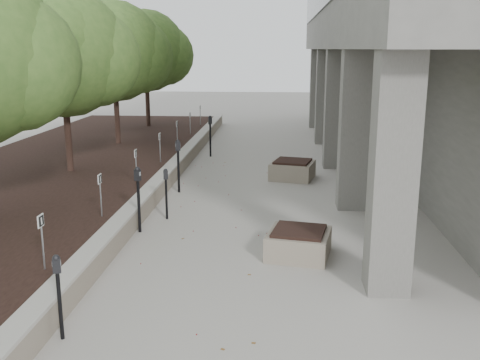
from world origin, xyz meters
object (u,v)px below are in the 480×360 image
(parking_meter_5, at_px, (210,136))
(planter_back, at_px, (292,169))
(parking_meter_1, at_px, (59,297))
(parking_meter_3, at_px, (166,194))
(planter_front, at_px, (299,243))
(parking_meter_4, at_px, (178,166))
(crabapple_tree_3, at_px, (64,80))
(crabapple_tree_5, at_px, (146,68))
(parking_meter_2, at_px, (139,200))
(crabapple_tree_4, at_px, (115,73))

(parking_meter_5, bearing_deg, planter_back, -64.44)
(parking_meter_1, height_order, planter_back, parking_meter_1)
(planter_back, bearing_deg, parking_meter_3, -124.70)
(planter_front, bearing_deg, planter_back, 90.02)
(parking_meter_3, height_order, planter_back, parking_meter_3)
(planter_front, height_order, planter_back, planter_back)
(parking_meter_4, relative_size, parking_meter_5, 0.98)
(parking_meter_5, bearing_deg, crabapple_tree_3, -145.10)
(crabapple_tree_5, xyz_separation_m, parking_meter_2, (3.25, -14.34, -2.37))
(parking_meter_2, distance_m, parking_meter_5, 8.93)
(crabapple_tree_5, height_order, planter_back, crabapple_tree_5)
(parking_meter_2, relative_size, planter_back, 1.18)
(parking_meter_2, height_order, planter_back, parking_meter_2)
(crabapple_tree_4, xyz_separation_m, parking_meter_3, (3.66, -8.34, -2.50))
(parking_meter_2, bearing_deg, parking_meter_4, 103.81)
(parking_meter_1, xyz_separation_m, parking_meter_3, (0.33, 5.67, -0.01))
(crabapple_tree_3, bearing_deg, crabapple_tree_5, 90.00)
(crabapple_tree_4, bearing_deg, parking_meter_4, -59.05)
(parking_meter_2, bearing_deg, crabapple_tree_3, 144.42)
(parking_meter_5, relative_size, planter_front, 1.33)
(crabapple_tree_5, bearing_deg, parking_meter_2, -77.23)
(crabapple_tree_3, height_order, parking_meter_5, crabapple_tree_3)
(crabapple_tree_4, relative_size, planter_back, 4.29)
(parking_meter_2, xyz_separation_m, planter_back, (3.51, 5.48, -0.45))
(crabapple_tree_4, distance_m, planter_back, 8.28)
(crabapple_tree_5, height_order, parking_meter_1, crabapple_tree_5)
(crabapple_tree_3, relative_size, parking_meter_1, 4.28)
(parking_meter_2, relative_size, parking_meter_4, 0.98)
(crabapple_tree_4, relative_size, parking_meter_5, 3.47)
(parking_meter_4, xyz_separation_m, planter_back, (3.28, 1.95, -0.47))
(parking_meter_4, bearing_deg, parking_meter_2, -115.47)
(parking_meter_2, xyz_separation_m, parking_meter_4, (0.23, 3.53, 0.02))
(crabapple_tree_3, bearing_deg, parking_meter_2, -53.18)
(parking_meter_1, height_order, parking_meter_3, parking_meter_1)
(crabapple_tree_3, xyz_separation_m, parking_meter_4, (3.48, -0.81, -2.35))
(parking_meter_4, bearing_deg, parking_meter_1, -112.75)
(parking_meter_3, bearing_deg, parking_meter_2, -129.70)
(crabapple_tree_4, distance_m, crabapple_tree_5, 5.00)
(parking_meter_4, xyz_separation_m, planter_front, (3.28, -4.72, -0.49))
(planter_front, bearing_deg, parking_meter_4, 124.77)
(planter_front, xyz_separation_m, planter_back, (-0.00, 6.67, 0.02))
(parking_meter_2, xyz_separation_m, parking_meter_5, (0.46, 8.92, 0.03))
(parking_meter_1, bearing_deg, parking_meter_3, 66.95)
(crabapple_tree_3, distance_m, crabapple_tree_4, 5.00)
(parking_meter_4, distance_m, planter_back, 3.84)
(parking_meter_3, height_order, planter_front, parking_meter_3)
(crabapple_tree_5, xyz_separation_m, parking_meter_4, (3.48, -10.81, -2.35))
(crabapple_tree_3, distance_m, parking_meter_5, 6.33)
(planter_front, bearing_deg, parking_meter_2, 161.27)
(crabapple_tree_5, relative_size, parking_meter_4, 3.55)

